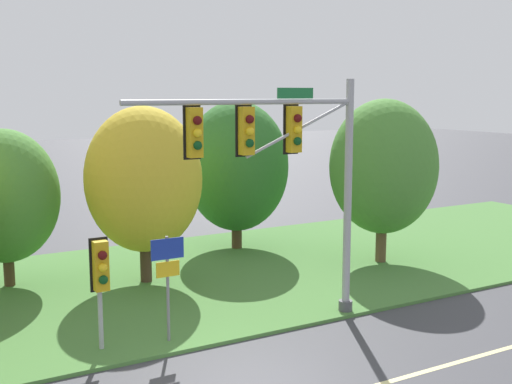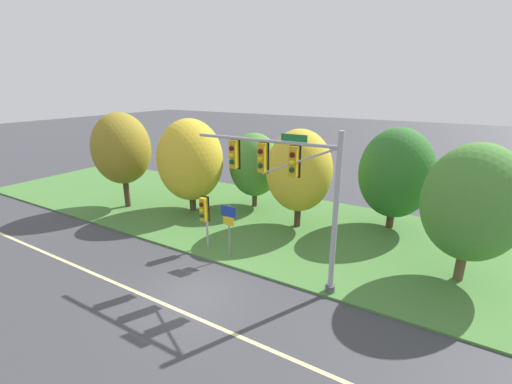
{
  "view_description": "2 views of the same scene",
  "coord_description": "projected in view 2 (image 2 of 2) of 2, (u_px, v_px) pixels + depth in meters",
  "views": [
    {
      "loc": [
        -6.28,
        -11.46,
        6.35
      ],
      "look_at": [
        2.26,
        3.66,
        3.68
      ],
      "focal_mm": 45.0,
      "sensor_mm": 36.0,
      "label": 1
    },
    {
      "loc": [
        8.49,
        -9.31,
        8.34
      ],
      "look_at": [
        0.9,
        3.41,
        3.67
      ],
      "focal_mm": 24.0,
      "sensor_mm": 36.0,
      "label": 2
    }
  ],
  "objects": [
    {
      "name": "tree_right_far",
      "position": [
        473.0,
        203.0,
        14.08
      ],
      "size": [
        3.98,
        3.98,
        6.08
      ],
      "color": "brown",
      "rests_on": "grass_verge"
    },
    {
      "name": "tree_left_of_mast",
      "position": [
        190.0,
        160.0,
        22.44
      ],
      "size": [
        4.31,
        4.31,
        6.2
      ],
      "color": "#4C3823",
      "rests_on": "grass_verge"
    },
    {
      "name": "tree_behind_signpost",
      "position": [
        255.0,
        165.0,
        23.41
      ],
      "size": [
        3.48,
        3.48,
        5.16
      ],
      "color": "#4C3823",
      "rests_on": "grass_verge"
    },
    {
      "name": "route_sign_post",
      "position": [
        229.0,
        222.0,
        16.61
      ],
      "size": [
        0.87,
        0.08,
        2.73
      ],
      "color": "slate",
      "rests_on": "grass_verge"
    },
    {
      "name": "tree_mid_verge",
      "position": [
        299.0,
        171.0,
        19.83
      ],
      "size": [
        3.85,
        3.85,
        5.87
      ],
      "color": "#423021",
      "rests_on": "grass_verge"
    },
    {
      "name": "traffic_signal_mast",
      "position": [
        288.0,
        179.0,
        13.89
      ],
      "size": [
        6.75,
        0.49,
        6.65
      ],
      "color": "#9EA0A5",
      "rests_on": "grass_verge"
    },
    {
      "name": "tree_tall_centre",
      "position": [
        396.0,
        173.0,
        19.7
      ],
      "size": [
        4.2,
        4.2,
        5.99
      ],
      "color": "#4C3823",
      "rests_on": "grass_verge"
    },
    {
      "name": "lane_stripe",
      "position": [
        175.0,
        309.0,
        13.29
      ],
      "size": [
        36.0,
        0.16,
        0.01
      ],
      "primitive_type": "cube",
      "color": "beige",
      "rests_on": "ground"
    },
    {
      "name": "pedestrian_signal_near_kerb",
      "position": [
        204.0,
        212.0,
        17.5
      ],
      "size": [
        0.46,
        0.55,
        2.83
      ],
      "color": "#9EA0A5",
      "rests_on": "grass_verge"
    },
    {
      "name": "tree_nearest_road",
      "position": [
        122.0,
        149.0,
        23.02
      ],
      "size": [
        3.85,
        3.85,
        6.53
      ],
      "color": "#423021",
      "rests_on": "grass_verge"
    },
    {
      "name": "ground_plane",
      "position": [
        196.0,
        294.0,
        14.28
      ],
      "size": [
        160.0,
        160.0,
        0.0
      ],
      "primitive_type": "plane",
      "color": "#3D3D42"
    },
    {
      "name": "grass_verge",
      "position": [
        284.0,
        226.0,
        21.02
      ],
      "size": [
        48.0,
        11.5,
        0.1
      ],
      "primitive_type": "cube",
      "color": "#477A38",
      "rests_on": "ground"
    }
  ]
}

